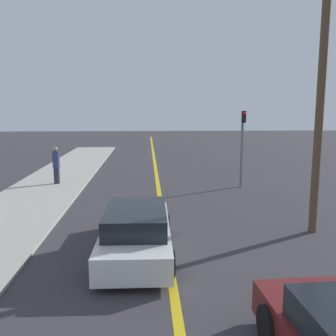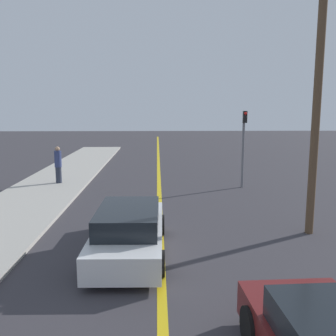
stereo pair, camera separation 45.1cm
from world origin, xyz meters
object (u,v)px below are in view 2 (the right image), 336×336
at_px(car_ahead_center, 129,231).
at_px(utility_pole, 316,114).
at_px(traffic_light, 244,140).
at_px(pedestrian_mid_group, 58,165).

height_order(car_ahead_center, utility_pole, utility_pole).
height_order(traffic_light, utility_pole, utility_pole).
relative_size(car_ahead_center, utility_pole, 0.64).
height_order(pedestrian_mid_group, traffic_light, traffic_light).
bearing_deg(traffic_light, utility_pole, -85.15).
distance_m(car_ahead_center, traffic_light, 9.61).
height_order(car_ahead_center, traffic_light, traffic_light).
height_order(car_ahead_center, pedestrian_mid_group, pedestrian_mid_group).
bearing_deg(utility_pole, traffic_light, 94.85).
distance_m(traffic_light, utility_pole, 6.81).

